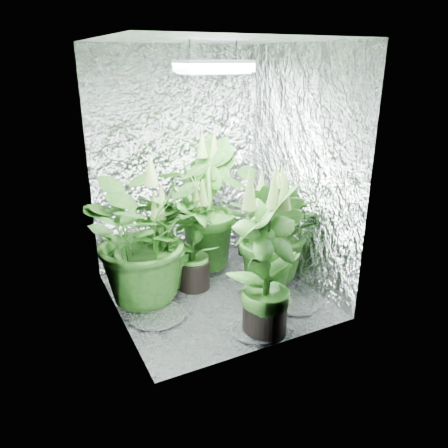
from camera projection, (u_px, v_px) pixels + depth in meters
The scene contains 13 objects.
ground at pixel (215, 295), 3.70m from camera, with size 1.60×1.60×0.00m, color white.
walls at pixel (215, 181), 3.34m from camera, with size 1.62×1.62×2.00m.
ceiling at pixel (213, 40), 2.99m from camera, with size 1.60×1.60×0.01m, color white.
grow_lamp at pixel (214, 67), 3.05m from camera, with size 0.50×0.30×0.22m.
plant_a at pixel (143, 234), 3.43m from camera, with size 1.34×1.34×1.23m.
plant_b at pixel (193, 240), 3.68m from camera, with size 0.66×0.66×0.99m.
plant_c at pixel (206, 206), 4.02m from camera, with size 0.73×0.73×1.30m.
plant_d at pixel (164, 243), 3.69m from camera, with size 0.65×0.65×0.91m.
plant_e at pixel (273, 229), 3.76m from camera, with size 1.12×1.12×1.06m.
plant_f at pixel (267, 263), 3.00m from camera, with size 0.83×0.83×1.23m.
plant_g at pixel (271, 239), 3.54m from camera, with size 0.72×0.72×1.08m.
circulation_fan at pixel (242, 241), 4.42m from camera, with size 0.16×0.30×0.35m.
plant_label at pixel (276, 296), 3.10m from camera, with size 0.05×0.01×0.07m, color white.
Camera 1 is at (-1.39, -2.93, 1.88)m, focal length 35.00 mm.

